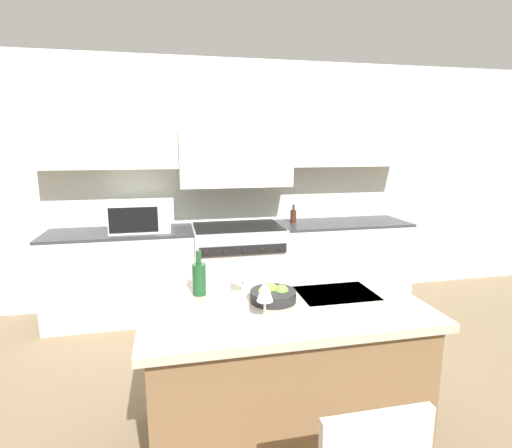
% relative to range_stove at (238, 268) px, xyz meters
% --- Properties ---
extents(ground_plane, '(10.00, 10.00, 0.00)m').
position_rel_range_stove_xyz_m(ground_plane, '(0.00, -1.93, -0.47)').
color(ground_plane, '#7A664C').
extents(back_cabinetry, '(10.00, 0.46, 2.70)m').
position_rel_range_stove_xyz_m(back_cabinetry, '(0.00, 0.27, 1.14)').
color(back_cabinetry, silver).
rests_on(back_cabinetry, ground_plane).
extents(back_counter, '(3.89, 0.62, 0.93)m').
position_rel_range_stove_xyz_m(back_counter, '(0.00, 0.02, -0.01)').
color(back_counter, silver).
rests_on(back_counter, ground_plane).
extents(range_stove, '(0.96, 0.70, 0.94)m').
position_rel_range_stove_xyz_m(range_stove, '(0.00, 0.00, 0.00)').
color(range_stove, '#B7B7BC').
rests_on(range_stove, ground_plane).
extents(microwave, '(0.59, 0.39, 0.30)m').
position_rel_range_stove_xyz_m(microwave, '(-1.00, 0.02, 0.61)').
color(microwave, silver).
rests_on(microwave, back_counter).
extents(kitchen_island, '(1.52, 1.02, 0.94)m').
position_rel_range_stove_xyz_m(kitchen_island, '(-0.11, -2.06, 0.00)').
color(kitchen_island, brown).
rests_on(kitchen_island, ground_plane).
extents(wine_bottle, '(0.08, 0.08, 0.26)m').
position_rel_range_stove_xyz_m(wine_bottle, '(-0.55, -1.92, 0.57)').
color(wine_bottle, '#194723').
rests_on(wine_bottle, kitchen_island).
extents(wine_glass_near, '(0.08, 0.08, 0.22)m').
position_rel_range_stove_xyz_m(wine_glass_near, '(-0.26, -2.31, 0.62)').
color(wine_glass_near, white).
rests_on(wine_glass_near, kitchen_island).
extents(wine_glass_far, '(0.08, 0.08, 0.22)m').
position_rel_range_stove_xyz_m(wine_glass_far, '(-0.30, -1.96, 0.62)').
color(wine_glass_far, white).
rests_on(wine_glass_far, kitchen_island).
extents(fruit_bowl, '(0.26, 0.26, 0.09)m').
position_rel_range_stove_xyz_m(fruit_bowl, '(-0.16, -2.10, 0.50)').
color(fruit_bowl, black).
rests_on(fruit_bowl, kitchen_island).
extents(oil_bottle_on_counter, '(0.07, 0.07, 0.21)m').
position_rel_range_stove_xyz_m(oil_bottle_on_counter, '(0.65, 0.10, 0.54)').
color(oil_bottle_on_counter, '#422314').
rests_on(oil_bottle_on_counter, back_counter).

